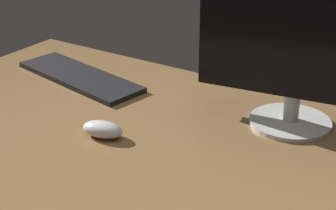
{
  "coord_description": "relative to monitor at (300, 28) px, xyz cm",
  "views": [
    {
      "loc": [
        72.14,
        -96.39,
        64.84
      ],
      "look_at": [
        5.64,
        6.01,
        8.0
      ],
      "focal_mm": 58.01,
      "sensor_mm": 36.0,
      "label": 1
    }
  ],
  "objects": [
    {
      "name": "desk",
      "position": [
        -30.95,
        -24.3,
        -26.24
      ],
      "size": [
        140.0,
        84.0,
        2.0
      ],
      "primitive_type": "cube",
      "color": "olive",
      "rests_on": "ground"
    },
    {
      "name": "monitor",
      "position": [
        0.0,
        0.0,
        0.0
      ],
      "size": [
        49.48,
        20.83,
        47.17
      ],
      "rotation": [
        0.0,
        0.0,
        0.15
      ],
      "color": "silver",
      "rests_on": "desk"
    },
    {
      "name": "keyboard",
      "position": [
        -65.34,
        -6.36,
        -24.47
      ],
      "size": [
        46.62,
        22.22,
        1.53
      ],
      "primitive_type": "cube",
      "rotation": [
        0.0,
        0.0,
        -0.19
      ],
      "color": "black",
      "rests_on": "desk"
    },
    {
      "name": "computer_mouse",
      "position": [
        -35.71,
        -31.45,
        -23.26
      ],
      "size": [
        11.28,
        7.52,
        3.96
      ],
      "primitive_type": "ellipsoid",
      "rotation": [
        0.0,
        0.0,
        0.19
      ],
      "color": "silver",
      "rests_on": "desk"
    }
  ]
}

